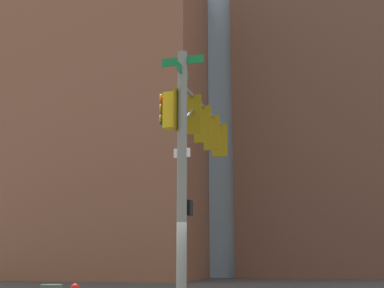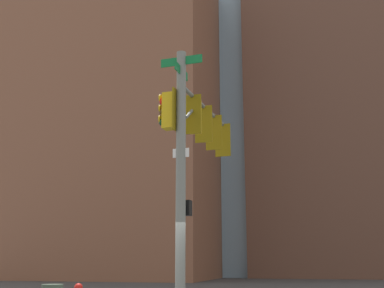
{
  "view_description": "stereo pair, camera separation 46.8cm",
  "coord_description": "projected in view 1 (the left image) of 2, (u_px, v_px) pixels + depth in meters",
  "views": [
    {
      "loc": [
        3.48,
        -12.24,
        1.55
      ],
      "look_at": [
        0.55,
        0.96,
        4.76
      ],
      "focal_mm": 46.1,
      "sensor_mm": 36.0,
      "label": 1
    },
    {
      "loc": [
        3.93,
        -12.13,
        1.55
      ],
      "look_at": [
        0.55,
        0.96,
        4.76
      ],
      "focal_mm": 46.1,
      "sensor_mm": 36.0,
      "label": 2
    }
  ],
  "objects": [
    {
      "name": "building_brick_midblock",
      "position": [
        109.0,
        127.0,
        47.9
      ],
      "size": [
        18.61,
        16.19,
        28.36
      ],
      "primitive_type": "cube",
      "color": "brown",
      "rests_on": "ground_plane"
    },
    {
      "name": "signal_pole_assembly",
      "position": [
        196.0,
        143.0,
        14.43
      ],
      "size": [
        1.24,
        5.52,
        7.16
      ],
      "rotation": [
        0.0,
        0.0,
        1.49
      ],
      "color": "slate",
      "rests_on": "ground_plane"
    },
    {
      "name": "building_brick_nearside",
      "position": [
        319.0,
        57.0,
        57.81
      ],
      "size": [
        18.11,
        21.45,
        49.6
      ],
      "primitive_type": "cube",
      "color": "brown",
      "rests_on": "ground_plane"
    }
  ]
}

